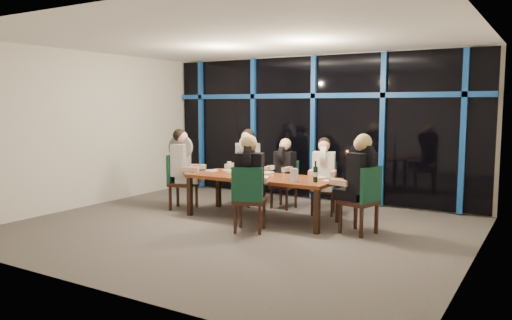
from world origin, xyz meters
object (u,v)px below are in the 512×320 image
at_px(diner_end_left, 183,157).
at_px(wine_bottle, 315,174).
at_px(chair_far_right, 324,185).
at_px(diner_far_mid, 284,163).
at_px(water_pitcher, 294,175).
at_px(chair_far_mid, 286,181).
at_px(diner_near_mid, 250,169).
at_px(chair_far_left, 249,176).
at_px(chair_end_left, 179,179).
at_px(diner_far_left, 247,156).
at_px(diner_far_right, 324,165).
at_px(diner_end_right, 360,169).
at_px(chair_end_right, 364,197).
at_px(chair_near_mid, 249,196).
at_px(dining_table, 262,180).

bearing_deg(diner_end_left, wine_bottle, -110.18).
distance_m(chair_far_right, diner_far_mid, 0.91).
bearing_deg(diner_far_mid, diner_end_left, -143.62).
height_order(wine_bottle, water_pitcher, wine_bottle).
height_order(chair_far_mid, diner_near_mid, diner_near_mid).
relative_size(chair_far_mid, chair_far_right, 0.96).
xyz_separation_m(chair_far_left, chair_end_left, (-0.91, -1.07, 0.01)).
distance_m(diner_far_left, diner_far_right, 1.65).
relative_size(diner_end_left, diner_end_right, 0.99).
xyz_separation_m(chair_far_left, diner_far_right, (1.64, -0.11, 0.33)).
height_order(chair_far_right, wine_bottle, wine_bottle).
relative_size(chair_end_right, diner_far_left, 1.05).
xyz_separation_m(chair_far_left, wine_bottle, (1.94, -1.11, 0.31)).
bearing_deg(diner_far_right, chair_near_mid, -121.81).
xyz_separation_m(diner_far_mid, water_pitcher, (0.85, -1.27, -0.02)).
height_order(chair_far_right, diner_near_mid, diner_near_mid).
bearing_deg(diner_near_mid, diner_far_right, -126.81).
distance_m(diner_far_mid, diner_near_mid, 1.86).
relative_size(chair_end_left, diner_far_right, 1.13).
distance_m(chair_far_mid, diner_far_mid, 0.37).
xyz_separation_m(chair_far_mid, diner_end_right, (1.88, -1.16, 0.49)).
distance_m(wine_bottle, water_pitcher, 0.34).
bearing_deg(diner_end_left, water_pitcher, -113.85).
distance_m(dining_table, diner_end_right, 1.81).
xyz_separation_m(diner_end_right, water_pitcher, (-1.03, -0.19, -0.14)).
distance_m(chair_near_mid, diner_near_mid, 0.42).
relative_size(chair_far_left, diner_end_right, 1.00).
xyz_separation_m(dining_table, chair_far_left, (-0.87, 0.98, -0.11)).
height_order(chair_far_right, diner_far_left, diner_far_left).
bearing_deg(chair_far_right, diner_far_left, 164.88).
relative_size(diner_far_left, diner_end_right, 0.98).
bearing_deg(chair_far_mid, diner_near_mid, -75.95).
height_order(chair_end_left, diner_end_right, diner_end_right).
bearing_deg(diner_far_right, chair_end_right, -59.14).
xyz_separation_m(diner_far_right, diner_end_left, (-2.47, -0.93, 0.09)).
relative_size(chair_end_right, chair_near_mid, 1.02).
bearing_deg(chair_end_right, chair_near_mid, -46.69).
bearing_deg(diner_near_mid, water_pitcher, -151.66).
relative_size(chair_far_right, wine_bottle, 2.80).
bearing_deg(chair_far_mid, water_pitcher, -54.48).
height_order(dining_table, wine_bottle, wine_bottle).
height_order(chair_near_mid, wine_bottle, wine_bottle).
height_order(chair_near_mid, diner_far_right, diner_far_right).
height_order(diner_far_mid, water_pitcher, diner_far_mid).
bearing_deg(wine_bottle, diner_far_left, 152.31).
xyz_separation_m(chair_far_left, water_pitcher, (1.63, -1.26, 0.28)).
bearing_deg(diner_far_right, diner_end_left, -176.46).
xyz_separation_m(chair_far_left, diner_far_mid, (0.78, 0.01, 0.30)).
height_order(chair_far_left, diner_end_right, diner_end_right).
distance_m(chair_far_right, chair_end_right, 1.55).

